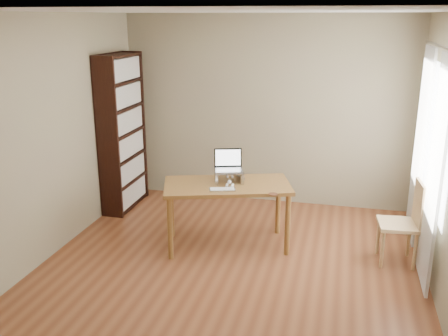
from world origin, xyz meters
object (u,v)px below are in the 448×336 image
at_px(bookshelf, 122,133).
at_px(cat, 232,176).
at_px(keyboard, 222,189).
at_px(desk, 227,192).
at_px(chair, 406,220).
at_px(laptop, 230,164).

height_order(bookshelf, cat, bookshelf).
bearing_deg(keyboard, cat, 67.22).
bearing_deg(bookshelf, desk, -28.06).
height_order(keyboard, chair, chair).
relative_size(cat, chair, 0.52).
bearing_deg(desk, bookshelf, 133.82).
distance_m(desk, laptop, 0.32).
bearing_deg(keyboard, desk, 71.97).
bearing_deg(cat, laptop, 130.23).
bearing_deg(cat, desk, -112.31).
relative_size(laptop, chair, 0.40).
relative_size(bookshelf, keyboard, 6.89).
relative_size(keyboard, cat, 0.64).
bearing_deg(keyboard, bookshelf, 128.71).
bearing_deg(chair, laptop, 172.23).
distance_m(bookshelf, keyboard, 2.03).
xyz_separation_m(keyboard, chair, (1.93, 0.25, -0.27)).
height_order(bookshelf, chair, bookshelf).
bearing_deg(chair, keyboard, -177.28).
xyz_separation_m(cat, chair, (1.91, -0.08, -0.32)).
height_order(desk, chair, chair).
distance_m(laptop, keyboard, 0.40).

